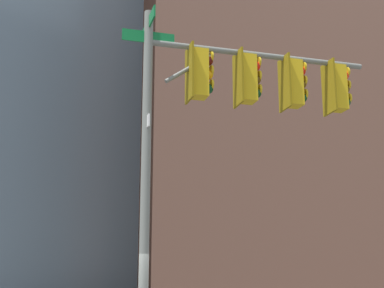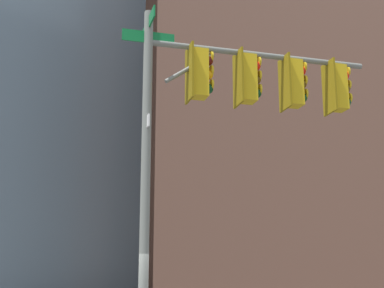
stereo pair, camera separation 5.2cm
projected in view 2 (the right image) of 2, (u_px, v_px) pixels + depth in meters
signal_pole_assembly at (240, 102)px, 11.32m from camera, size 2.90×4.65×7.29m
building_brick_nearside at (364, 28)px, 37.06m from camera, size 20.33×18.69×36.87m
building_brick_midblock at (226, 87)px, 66.29m from camera, size 17.73×18.92×49.17m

